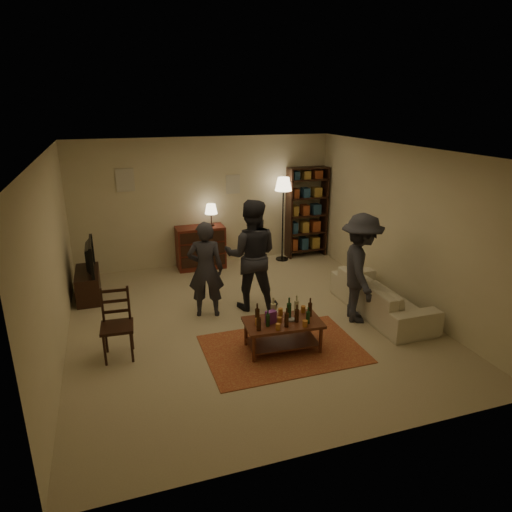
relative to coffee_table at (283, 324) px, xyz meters
name	(u,v)px	position (x,y,z in m)	size (l,w,h in m)	color
floor	(248,321)	(-0.20, 1.00, -0.40)	(6.00, 6.00, 0.00)	#C6B793
room_shell	(174,182)	(-0.84, 3.98, 1.42)	(6.00, 6.00, 6.00)	beige
rug	(282,349)	(0.00, 0.00, -0.39)	(2.20, 1.50, 0.01)	maroon
coffee_table	(283,324)	(0.00, 0.00, 0.00)	(1.12, 0.66, 0.78)	brown
dining_chair	(117,321)	(-2.21, 0.58, 0.13)	(0.46, 0.46, 1.00)	black
tv_stand	(88,278)	(-2.64, 2.80, -0.01)	(0.40, 1.00, 1.06)	black
dresser	(201,246)	(-0.39, 3.71, 0.08)	(1.00, 0.50, 1.36)	maroon
bookshelf	(307,211)	(2.05, 3.78, 0.64)	(0.90, 0.34, 2.02)	black
floor_lamp	(283,190)	(1.43, 3.65, 1.18)	(0.36, 0.36, 1.84)	black
sofa	(382,296)	(2.00, 0.60, -0.09)	(2.08, 0.81, 0.61)	beige
person_left	(206,270)	(-0.77, 1.44, 0.40)	(0.58, 0.38, 1.60)	#28272F
person_right	(251,255)	(0.02, 1.50, 0.55)	(0.91, 0.71, 1.88)	#212228
person_by_sofa	(360,269)	(1.50, 0.51, 0.48)	(1.14, 0.65, 1.76)	#282930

